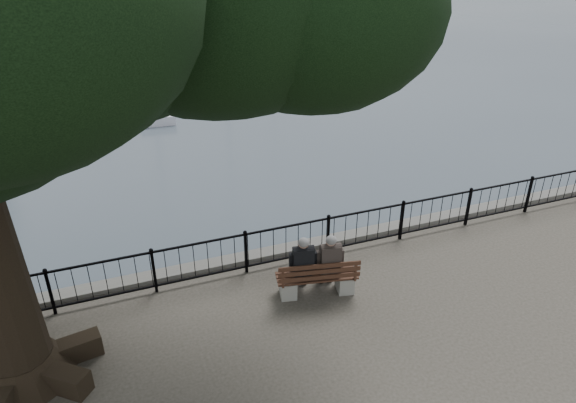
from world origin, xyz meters
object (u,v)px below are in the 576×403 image
bench (317,281)px  lion_monument (136,1)px  person_right (328,264)px  person_left (302,267)px

bench → lion_monument: size_ratio=0.20×
person_right → lion_monument: lion_monument is taller
person_left → person_right: 0.56m
lion_monument → bench: bearing=-92.2°
bench → lion_monument: 48.77m
bench → person_left: 0.47m
bench → lion_monument: (1.85, 48.73, 0.94)m
person_right → lion_monument: (1.58, 48.69, 0.60)m
lion_monument → person_left: bearing=-92.5°
person_right → lion_monument: size_ratio=0.16×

